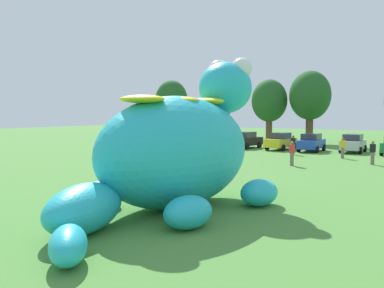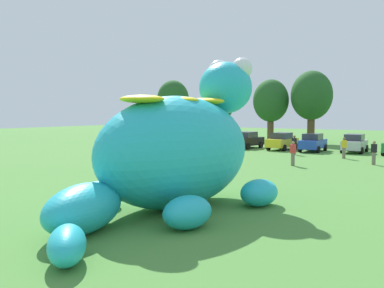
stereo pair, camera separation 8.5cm
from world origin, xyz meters
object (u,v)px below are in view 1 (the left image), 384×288
(car_black, at_px, (246,140))
(spectator_mid_field, at_px, (203,143))
(spectator_near_inflatable, at_px, (373,153))
(spectator_far_side, at_px, (343,148))
(car_white, at_px, (220,139))
(car_yellow, at_px, (281,141))
(spectator_by_cars, at_px, (292,153))
(giant_inflatable_creature, at_px, (178,150))
(car_silver, at_px, (353,143))
(car_blue, at_px, (311,142))
(spectator_wandering, at_px, (293,145))

(car_black, relative_size, spectator_mid_field, 2.49)
(spectator_near_inflatable, relative_size, spectator_far_side, 1.00)
(car_white, xyz_separation_m, spectator_mid_field, (1.54, -6.18, -0.01))
(car_yellow, distance_m, spectator_by_cars, 12.41)
(spectator_mid_field, bearing_deg, spectator_near_inflatable, -7.13)
(giant_inflatable_creature, relative_size, car_black, 2.84)
(car_white, relative_size, car_silver, 1.01)
(giant_inflatable_creature, bearing_deg, car_white, 115.75)
(car_blue, bearing_deg, car_black, -178.57)
(car_white, distance_m, spectator_far_side, 15.01)
(giant_inflatable_creature, relative_size, car_blue, 2.92)
(car_white, xyz_separation_m, spectator_near_inflatable, (16.85, -8.09, -0.01))
(car_black, height_order, spectator_wandering, car_black)
(car_white, height_order, car_yellow, same)
(car_black, distance_m, car_silver, 10.41)
(spectator_near_inflatable, distance_m, spectator_by_cars, 5.89)
(car_black, bearing_deg, spectator_by_cars, -51.63)
(car_blue, height_order, spectator_near_inflatable, car_blue)
(giant_inflatable_creature, bearing_deg, spectator_by_cars, 92.00)
(car_black, height_order, spectator_far_side, car_black)
(giant_inflatable_creature, bearing_deg, spectator_near_inflatable, 77.25)
(car_silver, xyz_separation_m, spectator_wandering, (-4.04, -4.94, -0.01))
(giant_inflatable_creature, xyz_separation_m, car_black, (-9.27, 25.73, -1.38))
(car_white, height_order, spectator_wandering, car_white)
(car_black, xyz_separation_m, spectator_wandering, (6.29, -3.69, -0.01))
(car_silver, height_order, spectator_near_inflatable, car_silver)
(spectator_near_inflatable, relative_size, spectator_wandering, 1.00)
(car_silver, bearing_deg, car_black, -173.09)
(car_black, xyz_separation_m, spectator_by_cars, (8.76, -11.06, -0.01))
(spectator_mid_field, relative_size, spectator_far_side, 1.00)
(giant_inflatable_creature, xyz_separation_m, spectator_far_side, (1.41, 21.30, -1.39))
(car_blue, relative_size, spectator_wandering, 2.42)
(car_black, relative_size, spectator_near_inflatable, 2.49)
(car_white, xyz_separation_m, spectator_wandering, (9.74, -4.33, -0.01))
(car_black, distance_m, spectator_wandering, 7.29)
(car_yellow, relative_size, spectator_by_cars, 2.48)
(car_blue, relative_size, spectator_mid_field, 2.42)
(car_white, distance_m, car_black, 3.51)
(car_blue, distance_m, spectator_mid_field, 10.40)
(spectator_mid_field, xyz_separation_m, spectator_far_side, (12.59, 1.11, 0.00))
(spectator_wandering, distance_m, spectator_far_side, 4.45)
(giant_inflatable_creature, height_order, spectator_near_inflatable, giant_inflatable_creature)
(spectator_near_inflatable, bearing_deg, car_yellow, 141.60)
(car_blue, height_order, spectator_wandering, car_blue)
(car_silver, xyz_separation_m, spectator_far_side, (0.35, -5.68, -0.01))
(car_blue, relative_size, spectator_by_cars, 2.42)
(spectator_mid_field, distance_m, spectator_wandering, 8.41)
(car_yellow, distance_m, spectator_near_inflatable, 12.41)
(car_silver, distance_m, spectator_mid_field, 14.00)
(car_silver, xyz_separation_m, spectator_by_cars, (-1.58, -12.31, -0.01))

